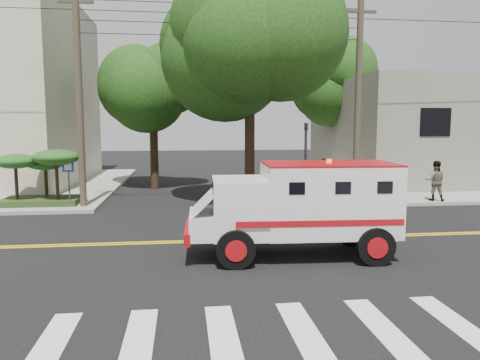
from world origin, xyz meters
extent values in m
plane|color=black|center=(0.00, 0.00, 0.00)|extent=(100.00, 100.00, 0.00)
cube|color=gray|center=(13.50, 13.50, 0.07)|extent=(17.00, 17.00, 0.15)
cube|color=slate|center=(15.00, 14.00, 3.15)|extent=(14.00, 12.00, 6.00)
cylinder|color=#382D23|center=(-5.60, 6.00, 4.50)|extent=(0.28, 0.28, 9.00)
cylinder|color=#382D23|center=(6.30, 6.20, 4.50)|extent=(0.28, 0.28, 9.00)
cylinder|color=black|center=(1.50, 6.50, 3.50)|extent=(0.44, 0.44, 7.00)
sphere|color=#0E350F|center=(1.50, 6.50, 7.00)|extent=(5.32, 5.32, 5.32)
sphere|color=#0E350F|center=(2.64, 5.74, 7.57)|extent=(4.56, 4.56, 4.56)
cylinder|color=black|center=(-3.00, 12.00, 2.80)|extent=(0.44, 0.44, 5.60)
sphere|color=#0E350F|center=(-3.00, 12.00, 5.60)|extent=(3.92, 3.92, 3.92)
sphere|color=#0E350F|center=(-2.16, 11.44, 6.02)|extent=(3.36, 3.36, 3.36)
cylinder|color=black|center=(8.50, 16.00, 2.97)|extent=(0.44, 0.44, 5.95)
sphere|color=#0E350F|center=(8.50, 16.00, 5.95)|extent=(4.20, 4.20, 4.20)
sphere|color=#0E350F|center=(9.40, 15.40, 6.40)|extent=(3.60, 3.60, 3.60)
cylinder|color=#3F3F42|center=(3.80, 5.60, 1.80)|extent=(0.12, 0.12, 3.60)
imported|color=#3F3F42|center=(3.80, 5.60, 3.15)|extent=(0.15, 0.18, 0.90)
cylinder|color=#3F3F42|center=(-6.20, 6.20, 1.00)|extent=(0.06, 0.06, 2.00)
cube|color=#0C33A5|center=(-6.20, 6.14, 1.80)|extent=(0.45, 0.03, 0.45)
cube|color=#1E3314|center=(-7.50, 6.80, 0.27)|extent=(3.20, 2.00, 0.24)
cylinder|color=black|center=(-8.40, 6.50, 1.15)|extent=(0.14, 0.14, 1.52)
ellipsoid|color=#1F4916|center=(-8.40, 6.50, 2.00)|extent=(1.73, 1.73, 0.60)
cylinder|color=black|center=(-7.40, 7.20, 1.07)|extent=(0.14, 0.14, 1.36)
ellipsoid|color=#1F4916|center=(-7.40, 7.20, 1.83)|extent=(1.55, 1.55, 0.54)
cylinder|color=black|center=(-6.70, 6.30, 1.23)|extent=(0.14, 0.14, 1.68)
ellipsoid|color=#1F4916|center=(-6.70, 6.30, 2.17)|extent=(1.91, 1.91, 0.66)
cube|color=silver|center=(2.43, -1.93, 1.55)|extent=(3.53, 2.18, 1.86)
cube|color=silver|center=(0.04, -1.83, 1.37)|extent=(1.50, 2.00, 1.50)
cube|color=black|center=(-0.65, -1.81, 1.77)|extent=(0.12, 1.50, 0.62)
cube|color=silver|center=(-0.88, -1.80, 0.93)|extent=(0.87, 1.80, 0.62)
cube|color=#9C0C11|center=(-1.33, -1.78, 0.71)|extent=(0.24, 1.91, 0.31)
cube|color=#9C0C11|center=(2.43, -1.93, 2.50)|extent=(3.53, 2.18, 0.05)
cylinder|color=black|center=(-0.17, -2.82, 0.49)|extent=(0.98, 0.32, 0.97)
cylinder|color=black|center=(-0.09, -0.84, 0.49)|extent=(0.98, 0.32, 0.97)
cylinder|color=black|center=(3.36, -2.96, 0.49)|extent=(0.98, 0.32, 0.97)
cylinder|color=black|center=(3.44, -0.98, 0.49)|extent=(0.98, 0.32, 0.97)
imported|color=gray|center=(5.50, 8.66, 1.00)|extent=(0.74, 0.70, 1.69)
imported|color=gray|center=(9.72, 5.50, 1.04)|extent=(1.07, 0.98, 1.78)
camera|label=1|loc=(-1.43, -13.96, 3.55)|focal=35.00mm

